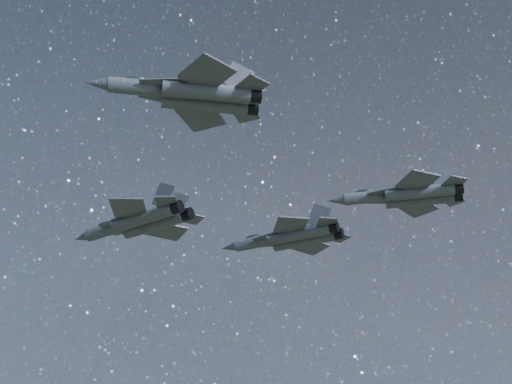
# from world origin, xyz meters

# --- Properties ---
(jet_lead) EXTENTS (18.22, 12.20, 4.61)m
(jet_lead) POSITION_xyz_m (-15.67, -2.51, 150.85)
(jet_lead) COLOR #383B46
(jet_left) EXTENTS (18.44, 12.68, 4.63)m
(jet_left) POSITION_xyz_m (0.35, 11.91, 153.96)
(jet_left) COLOR #383B46
(jet_right) EXTENTS (17.09, 11.34, 4.35)m
(jet_right) POSITION_xyz_m (-3.17, -22.61, 152.82)
(jet_right) COLOR #383B46
(jet_slot) EXTENTS (17.43, 12.42, 4.45)m
(jet_slot) POSITION_xyz_m (16.16, 6.14, 155.39)
(jet_slot) COLOR #383B46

